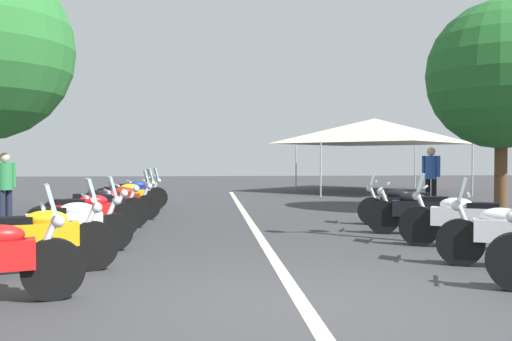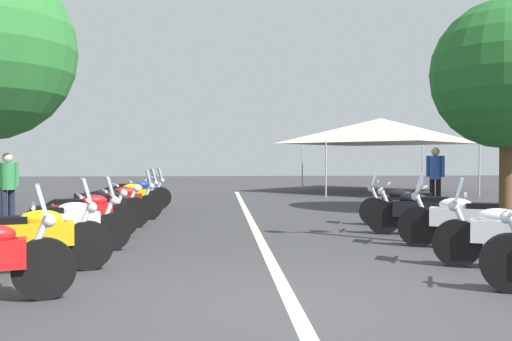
% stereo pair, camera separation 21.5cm
% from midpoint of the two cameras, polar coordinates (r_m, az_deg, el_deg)
% --- Properties ---
extents(ground_plane, '(80.00, 80.00, 0.00)m').
position_cam_midpoint_polar(ground_plane, '(5.67, 3.86, -13.82)').
color(ground_plane, '#38383A').
extents(lane_centre_stripe, '(24.53, 0.16, 0.01)m').
position_cam_midpoint_polar(lane_centre_stripe, '(11.78, -0.78, -5.90)').
color(lane_centre_stripe, beige).
rests_on(lane_centre_stripe, ground_plane).
extents(motorcycle_left_row_1, '(0.91, 2.09, 1.21)m').
position_cam_midpoint_polar(motorcycle_left_row_1, '(7.58, -22.77, -6.45)').
color(motorcycle_left_row_1, black).
rests_on(motorcycle_left_row_1, ground_plane).
extents(motorcycle_left_row_2, '(0.85, 2.02, 1.19)m').
position_cam_midpoint_polar(motorcycle_left_row_2, '(9.06, -19.61, -5.26)').
color(motorcycle_left_row_2, black).
rests_on(motorcycle_left_row_2, ground_plane).
extents(motorcycle_left_row_3, '(0.88, 1.96, 1.00)m').
position_cam_midpoint_polar(motorcycle_left_row_3, '(10.49, -17.93, -4.36)').
color(motorcycle_left_row_3, black).
rests_on(motorcycle_left_row_3, ground_plane).
extents(motorcycle_left_row_4, '(0.84, 2.13, 1.01)m').
position_cam_midpoint_polar(motorcycle_left_row_4, '(11.89, -16.59, -3.67)').
color(motorcycle_left_row_4, black).
rests_on(motorcycle_left_row_4, ground_plane).
extents(motorcycle_left_row_5, '(0.75, 2.09, 1.19)m').
position_cam_midpoint_polar(motorcycle_left_row_5, '(13.42, -14.70, -3.11)').
color(motorcycle_left_row_5, black).
rests_on(motorcycle_left_row_5, ground_plane).
extents(motorcycle_left_row_6, '(0.91, 2.05, 1.20)m').
position_cam_midpoint_polar(motorcycle_left_row_6, '(14.84, -13.91, -2.67)').
color(motorcycle_left_row_6, black).
rests_on(motorcycle_left_row_6, ground_plane).
extents(motorcycle_left_row_7, '(0.80, 2.12, 1.20)m').
position_cam_midpoint_polar(motorcycle_left_row_7, '(16.39, -13.11, -2.29)').
color(motorcycle_left_row_7, black).
rests_on(motorcycle_left_row_7, ground_plane).
extents(motorcycle_right_row_2, '(1.12, 2.04, 1.23)m').
position_cam_midpoint_polar(motorcycle_right_row_2, '(9.61, 20.30, -4.76)').
color(motorcycle_right_row_2, black).
rests_on(motorcycle_right_row_2, ground_plane).
extents(motorcycle_right_row_3, '(0.97, 2.04, 1.01)m').
position_cam_midpoint_polar(motorcycle_right_row_3, '(11.01, 16.19, -4.06)').
color(motorcycle_right_row_3, black).
rests_on(motorcycle_right_row_3, ground_plane).
extents(motorcycle_right_row_4, '(0.90, 2.10, 1.20)m').
position_cam_midpoint_polar(motorcycle_right_row_4, '(12.46, 14.75, -3.44)').
color(motorcycle_right_row_4, black).
rests_on(motorcycle_right_row_4, ground_plane).
extents(traffic_cone_0, '(0.36, 0.36, 0.61)m').
position_cam_midpoint_polar(traffic_cone_0, '(13.54, 19.71, -3.81)').
color(traffic_cone_0, orange).
rests_on(traffic_cone_0, ground_plane).
extents(bystander_0, '(0.39, 0.41, 1.78)m').
position_cam_midpoint_polar(bystander_0, '(16.33, 17.29, -0.26)').
color(bystander_0, black).
rests_on(bystander_0, ground_plane).
extents(bystander_1, '(0.44, 0.35, 1.59)m').
position_cam_midpoint_polar(bystander_1, '(13.16, -24.97, -1.22)').
color(bystander_1, '#1E2338').
rests_on(bystander_1, ground_plane).
extents(roadside_tree_0, '(3.88, 3.88, 5.61)m').
position_cam_midpoint_polar(roadside_tree_0, '(15.96, 23.72, 9.03)').
color(roadside_tree_0, brown).
rests_on(roadside_tree_0, ground_plane).
extents(event_tent, '(6.61, 6.61, 3.20)m').
position_cam_midpoint_polar(event_tent, '(24.53, 11.90, 4.00)').
color(event_tent, beige).
rests_on(event_tent, ground_plane).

